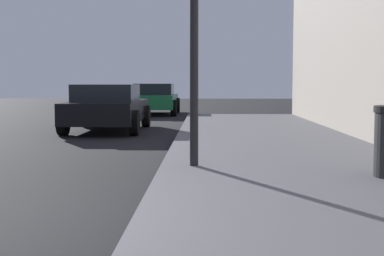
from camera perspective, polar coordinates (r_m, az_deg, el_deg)
sidewalk at (r=4.63m, az=18.83°, el=-11.18°), size 4.00×32.00×0.15m
car_black at (r=15.04m, az=-8.80°, el=2.15°), size 2.01×4.16×1.27m
car_green at (r=22.74m, az=-3.92°, el=3.08°), size 1.95×4.13×1.27m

